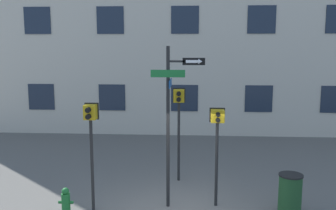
% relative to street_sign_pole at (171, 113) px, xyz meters
% --- Properties ---
extents(street_sign_pole, '(1.35, 0.91, 4.20)m').
position_rel_street_sign_pole_xyz_m(street_sign_pole, '(0.00, 0.00, 0.00)').
color(street_sign_pole, black).
rests_on(street_sign_pole, ground_plane).
extents(pedestrian_signal_left, '(0.35, 0.40, 2.80)m').
position_rel_street_sign_pole_xyz_m(pedestrian_signal_left, '(-1.97, -0.43, -0.34)').
color(pedestrian_signal_left, black).
rests_on(pedestrian_signal_left, ground_plane).
extents(pedestrian_signal_right, '(0.40, 0.40, 2.61)m').
position_rel_street_sign_pole_xyz_m(pedestrian_signal_right, '(1.19, 0.12, -0.46)').
color(pedestrian_signal_right, black).
rests_on(pedestrian_signal_right, ground_plane).
extents(pedestrian_signal_across, '(0.39, 0.40, 2.91)m').
position_rel_street_sign_pole_xyz_m(pedestrian_signal_across, '(0.13, 1.94, -0.21)').
color(pedestrian_signal_across, black).
rests_on(pedestrian_signal_across, ground_plane).
extents(fire_hydrant, '(0.38, 0.22, 0.67)m').
position_rel_street_sign_pole_xyz_m(fire_hydrant, '(-2.63, -0.58, -2.17)').
color(fire_hydrant, '#196028').
rests_on(fire_hydrant, ground_plane).
extents(trash_bin, '(0.60, 0.60, 1.03)m').
position_rel_street_sign_pole_xyz_m(trash_bin, '(3.01, -0.26, -1.98)').
color(trash_bin, '#1E4723').
rests_on(trash_bin, ground_plane).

